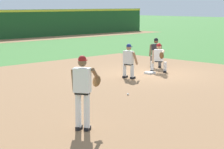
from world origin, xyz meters
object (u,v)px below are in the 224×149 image
Objects in this scene: baserunner at (129,60)px; umpire at (156,51)px; first_base_bag at (150,73)px; baseball at (128,94)px; pitcher at (83,88)px; first_baseman at (159,57)px.

baserunner and umpire have the same top height.
first_base_bag is 4.82m from baseball.
first_base_bag is at bearing 5.80° from baserunner.
baserunner is (6.38, 4.40, -0.27)m from pitcher.
pitcher is 1.27× the size of baserunner.
baseball is 0.04× the size of pitcher.
umpire reaches higher than first_base_bag.
pitcher reaches higher than umpire.
first_base_bag is 0.26× the size of umpire.
first_base_bag is 9.21m from pitcher.
baserunner reaches higher than baseball.
baseball is 3.55m from baserunner.
baseball is 0.05× the size of umpire.
baserunner reaches higher than first_base_bag.
pitcher is at bearing -145.39° from baserunner.
umpire is at bearing 31.80° from first_base_bag.
baseball is at bearing -148.77° from first_base_bag.
baserunner is (2.56, 2.34, 0.76)m from baseball.
pitcher is (-7.94, -4.56, 1.01)m from first_base_bag.
baserunner is (-2.16, -0.13, 0.06)m from first_baseman.
first_base_bag reaches higher than baseball.
umpire reaches higher than first_baseman.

